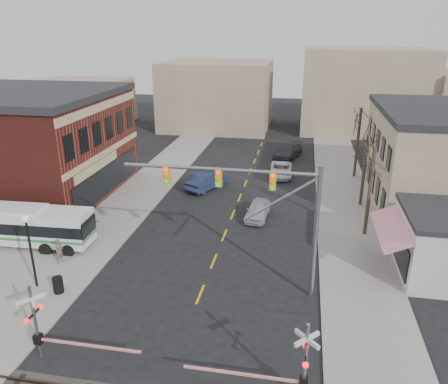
{
  "coord_description": "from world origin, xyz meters",
  "views": [
    {
      "loc": [
        5.36,
        -19.42,
        14.83
      ],
      "look_at": [
        -0.04,
        10.07,
        3.5
      ],
      "focal_mm": 35.0,
      "sensor_mm": 36.0,
      "label": 1
    }
  ],
  "objects_px": {
    "transit_bus": "(16,225)",
    "pedestrian_far": "(94,223)",
    "car_d": "(288,151)",
    "street_lamp": "(29,237)",
    "car_a": "(258,210)",
    "traffic_signal_mast": "(263,201)",
    "rr_crossing_west": "(44,325)",
    "rr_crossing_east": "(294,364)",
    "pedestrian_near": "(59,251)",
    "car_c": "(281,170)",
    "car_b": "(207,180)",
    "trash_bin": "(58,285)"
  },
  "relations": [
    {
      "from": "rr_crossing_east",
      "to": "car_b",
      "type": "distance_m",
      "value": 26.5
    },
    {
      "from": "trash_bin",
      "to": "pedestrian_near",
      "type": "distance_m",
      "value": 3.72
    },
    {
      "from": "car_a",
      "to": "car_b",
      "type": "height_order",
      "value": "car_b"
    },
    {
      "from": "car_d",
      "to": "pedestrian_near",
      "type": "xyz_separation_m",
      "value": [
        -13.76,
        -28.38,
        0.18
      ]
    },
    {
      "from": "traffic_signal_mast",
      "to": "rr_crossing_east",
      "type": "bearing_deg",
      "value": -74.85
    },
    {
      "from": "traffic_signal_mast",
      "to": "car_d",
      "type": "distance_m",
      "value": 29.56
    },
    {
      "from": "rr_crossing_east",
      "to": "street_lamp",
      "type": "relative_size",
      "value": 1.2
    },
    {
      "from": "pedestrian_near",
      "to": "car_b",
      "type": "bearing_deg",
      "value": -8.34
    },
    {
      "from": "street_lamp",
      "to": "car_a",
      "type": "bearing_deg",
      "value": 46.68
    },
    {
      "from": "car_a",
      "to": "pedestrian_far",
      "type": "distance_m",
      "value": 13.0
    },
    {
      "from": "car_a",
      "to": "trash_bin",
      "type": "bearing_deg",
      "value": -123.92
    },
    {
      "from": "traffic_signal_mast",
      "to": "street_lamp",
      "type": "relative_size",
      "value": 2.37
    },
    {
      "from": "traffic_signal_mast",
      "to": "car_a",
      "type": "height_order",
      "value": "traffic_signal_mast"
    },
    {
      "from": "car_b",
      "to": "street_lamp",
      "type": "bearing_deg",
      "value": 96.2
    },
    {
      "from": "traffic_signal_mast",
      "to": "car_a",
      "type": "distance_m",
      "value": 11.87
    },
    {
      "from": "traffic_signal_mast",
      "to": "car_b",
      "type": "distance_m",
      "value": 18.83
    },
    {
      "from": "transit_bus",
      "to": "car_d",
      "type": "relative_size",
      "value": 2.02
    },
    {
      "from": "rr_crossing_west",
      "to": "trash_bin",
      "type": "relative_size",
      "value": 5.67
    },
    {
      "from": "traffic_signal_mast",
      "to": "car_c",
      "type": "distance_m",
      "value": 22.55
    },
    {
      "from": "transit_bus",
      "to": "car_b",
      "type": "bearing_deg",
      "value": 52.33
    },
    {
      "from": "rr_crossing_west",
      "to": "rr_crossing_east",
      "type": "xyz_separation_m",
      "value": [
        11.47,
        -0.49,
        0.0
      ]
    },
    {
      "from": "transit_bus",
      "to": "pedestrian_far",
      "type": "relative_size",
      "value": 6.81
    },
    {
      "from": "car_d",
      "to": "pedestrian_far",
      "type": "relative_size",
      "value": 3.37
    },
    {
      "from": "traffic_signal_mast",
      "to": "car_b",
      "type": "height_order",
      "value": "traffic_signal_mast"
    },
    {
      "from": "street_lamp",
      "to": "car_b",
      "type": "relative_size",
      "value": 0.92
    },
    {
      "from": "car_a",
      "to": "pedestrian_near",
      "type": "height_order",
      "value": "pedestrian_near"
    },
    {
      "from": "rr_crossing_east",
      "to": "street_lamp",
      "type": "xyz_separation_m",
      "value": [
        -15.55,
        5.93,
        1.46
      ]
    },
    {
      "from": "car_b",
      "to": "car_d",
      "type": "distance_m",
      "value": 14.36
    },
    {
      "from": "car_d",
      "to": "pedestrian_far",
      "type": "height_order",
      "value": "pedestrian_far"
    },
    {
      "from": "rr_crossing_west",
      "to": "street_lamp",
      "type": "height_order",
      "value": "street_lamp"
    },
    {
      "from": "car_a",
      "to": "traffic_signal_mast",
      "type": "bearing_deg",
      "value": -78.57
    },
    {
      "from": "trash_bin",
      "to": "street_lamp",
      "type": "bearing_deg",
      "value": 167.57
    },
    {
      "from": "transit_bus",
      "to": "rr_crossing_east",
      "type": "xyz_separation_m",
      "value": [
        20.02,
        -10.79,
        0.36
      ]
    },
    {
      "from": "transit_bus",
      "to": "rr_crossing_west",
      "type": "bearing_deg",
      "value": -50.32
    },
    {
      "from": "trash_bin",
      "to": "pedestrian_far",
      "type": "relative_size",
      "value": 0.61
    },
    {
      "from": "pedestrian_far",
      "to": "pedestrian_near",
      "type": "bearing_deg",
      "value": -141.08
    },
    {
      "from": "transit_bus",
      "to": "car_b",
      "type": "relative_size",
      "value": 2.18
    },
    {
      "from": "traffic_signal_mast",
      "to": "car_c",
      "type": "height_order",
      "value": "traffic_signal_mast"
    },
    {
      "from": "car_c",
      "to": "car_d",
      "type": "height_order",
      "value": "car_d"
    },
    {
      "from": "rr_crossing_east",
      "to": "car_c",
      "type": "bearing_deg",
      "value": 94.28
    },
    {
      "from": "rr_crossing_west",
      "to": "car_a",
      "type": "bearing_deg",
      "value": 66.37
    },
    {
      "from": "pedestrian_far",
      "to": "car_b",
      "type": "bearing_deg",
      "value": 14.13
    },
    {
      "from": "transit_bus",
      "to": "pedestrian_far",
      "type": "xyz_separation_m",
      "value": [
        4.67,
        2.58,
        -0.68
      ]
    },
    {
      "from": "car_c",
      "to": "transit_bus",
      "type": "bearing_deg",
      "value": -134.89
    },
    {
      "from": "traffic_signal_mast",
      "to": "pedestrian_near",
      "type": "distance_m",
      "value": 14.3
    },
    {
      "from": "street_lamp",
      "to": "car_c",
      "type": "distance_m",
      "value": 27.67
    },
    {
      "from": "traffic_signal_mast",
      "to": "pedestrian_near",
      "type": "bearing_deg",
      "value": 176.78
    },
    {
      "from": "street_lamp",
      "to": "car_b",
      "type": "distance_m",
      "value": 20.12
    },
    {
      "from": "car_c",
      "to": "car_d",
      "type": "xyz_separation_m",
      "value": [
        0.38,
        7.17,
        0.12
      ]
    },
    {
      "from": "transit_bus",
      "to": "pedestrian_near",
      "type": "xyz_separation_m",
      "value": [
        4.39,
        -1.96,
        -0.64
      ]
    }
  ]
}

